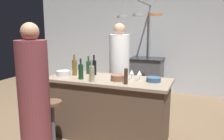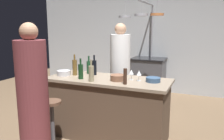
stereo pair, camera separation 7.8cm
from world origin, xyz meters
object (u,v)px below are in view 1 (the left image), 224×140
(stove_range, at_px, (146,76))
(bar_stool_left, at_px, (53,123))
(chef, at_px, (119,74))
(wine_bottle_green, at_px, (89,67))
(wine_glass_near_right_guest, at_px, (132,72))
(mixing_bowl_wooden, at_px, (118,78))
(guest_left, at_px, (34,102))
(potted_plant, at_px, (49,92))
(wine_glass_near_left_guest, at_px, (139,73))
(pepper_mill, at_px, (126,76))
(mixing_bowl_blue, at_px, (154,79))
(wine_bottle_white, at_px, (92,73))
(wine_bottle_amber, at_px, (75,67))
(wine_bottle_dark, at_px, (94,67))
(mixing_bowl_steel, at_px, (63,73))
(wine_bottle_red, at_px, (81,71))

(stove_range, height_order, bar_stool_left, stove_range)
(chef, height_order, bar_stool_left, chef)
(wine_bottle_green, relative_size, wine_glass_near_right_guest, 1.96)
(chef, xyz_separation_m, mixing_bowl_wooden, (0.30, -0.89, 0.15))
(guest_left, distance_m, potted_plant, 2.19)
(chef, bearing_deg, wine_glass_near_left_guest, -53.83)
(pepper_mill, distance_m, mixing_bowl_blue, 0.42)
(wine_glass_near_left_guest, bearing_deg, wine_bottle_white, -153.68)
(guest_left, distance_m, wine_bottle_amber, 1.02)
(pepper_mill, relative_size, wine_bottle_green, 0.74)
(wine_bottle_dark, bearing_deg, guest_left, -101.24)
(wine_bottle_amber, relative_size, wine_glass_near_left_guest, 2.22)
(mixing_bowl_steel, bearing_deg, wine_bottle_amber, 27.29)
(wine_bottle_green, relative_size, mixing_bowl_wooden, 1.36)
(mixing_bowl_blue, bearing_deg, wine_glass_near_right_guest, 179.23)
(wine_bottle_white, relative_size, mixing_bowl_steel, 1.43)
(pepper_mill, xyz_separation_m, mixing_bowl_wooden, (-0.17, 0.16, -0.06))
(pepper_mill, xyz_separation_m, wine_bottle_green, (-0.77, 0.43, 0.00))
(potted_plant, xyz_separation_m, wine_bottle_green, (1.25, -0.63, 0.71))
(wine_bottle_amber, bearing_deg, mixing_bowl_blue, 1.39)
(wine_bottle_dark, height_order, wine_bottle_white, wine_bottle_dark)
(stove_range, height_order, wine_bottle_dark, wine_bottle_dark)
(pepper_mill, height_order, wine_glass_near_right_guest, pepper_mill)
(bar_stool_left, height_order, wine_glass_near_right_guest, wine_glass_near_right_guest)
(stove_range, bearing_deg, mixing_bowl_wooden, -85.97)
(potted_plant, bearing_deg, wine_glass_near_right_guest, -21.19)
(bar_stool_left, height_order, wine_bottle_amber, wine_bottle_amber)
(mixing_bowl_wooden, relative_size, mixing_bowl_steel, 0.98)
(chef, height_order, pepper_mill, chef)
(wine_glass_near_right_guest, bearing_deg, guest_left, -130.25)
(bar_stool_left, distance_m, wine_bottle_white, 0.84)
(wine_bottle_green, distance_m, mixing_bowl_steel, 0.41)
(stove_range, relative_size, pepper_mill, 4.24)
(wine_bottle_dark, relative_size, wine_bottle_white, 1.03)
(pepper_mill, xyz_separation_m, wine_bottle_red, (-0.69, 0.05, 0.01))
(wine_bottle_white, xyz_separation_m, wine_glass_near_left_guest, (0.59, 0.29, -0.01))
(guest_left, xyz_separation_m, wine_bottle_green, (0.11, 1.18, 0.22))
(guest_left, xyz_separation_m, potted_plant, (-1.15, 1.80, -0.49))
(guest_left, height_order, wine_bottle_green, guest_left)
(stove_range, relative_size, wine_bottle_red, 2.98)
(bar_stool_left, bearing_deg, mixing_bowl_steel, 107.40)
(wine_bottle_white, bearing_deg, mixing_bowl_blue, 21.26)
(pepper_mill, distance_m, wine_bottle_white, 0.48)
(chef, distance_m, wine_glass_near_right_guest, 0.92)
(wine_glass_near_right_guest, bearing_deg, stove_range, 98.00)
(stove_range, height_order, guest_left, guest_left)
(wine_bottle_white, xyz_separation_m, wine_glass_near_right_guest, (0.47, 0.31, -0.01))
(mixing_bowl_wooden, distance_m, mixing_bowl_blue, 0.49)
(chef, bearing_deg, potted_plant, 179.70)
(wine_bottle_white, distance_m, wine_bottle_green, 0.55)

